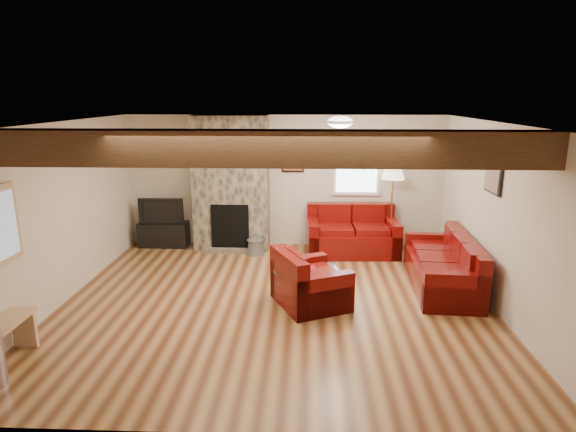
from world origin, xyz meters
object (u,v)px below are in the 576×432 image
at_px(tv_cabinet, 164,234).
at_px(loveseat, 352,231).
at_px(sofa_three, 442,262).
at_px(floor_lamp, 393,176).
at_px(armchair_red, 311,278).
at_px(television, 162,210).
at_px(coffee_table, 306,284).

bearing_deg(tv_cabinet, loveseat, -4.75).
relative_size(sofa_three, loveseat, 1.24).
bearing_deg(loveseat, floor_lamp, 18.47).
bearing_deg(armchair_red, loveseat, -44.02).
distance_m(tv_cabinet, television, 0.48).
height_order(coffee_table, floor_lamp, floor_lamp).
height_order(sofa_three, coffee_table, sofa_three).
distance_m(sofa_three, coffee_table, 2.14).
bearing_deg(sofa_three, loveseat, -138.03).
bearing_deg(armchair_red, coffee_table, -2.79).
height_order(sofa_three, armchair_red, sofa_three).
bearing_deg(floor_lamp, sofa_three, -75.42).
relative_size(loveseat, coffee_table, 1.76).
bearing_deg(loveseat, sofa_three, -54.28).
bearing_deg(tv_cabinet, television, 0.00).
bearing_deg(floor_lamp, loveseat, -159.22).
distance_m(armchair_red, tv_cabinet, 3.83).
xyz_separation_m(sofa_three, loveseat, (-1.22, 1.55, 0.04)).
relative_size(loveseat, television, 1.91).
height_order(television, floor_lamp, floor_lamp).
relative_size(sofa_three, floor_lamp, 1.24).
xyz_separation_m(armchair_red, tv_cabinet, (-2.83, 2.57, -0.16)).
xyz_separation_m(armchair_red, floor_lamp, (1.51, 2.55, 1.02)).
distance_m(loveseat, tv_cabinet, 3.63).
xyz_separation_m(coffee_table, floor_lamp, (1.58, 2.39, 1.18)).
xyz_separation_m(armchair_red, coffee_table, (-0.07, 0.17, -0.16)).
height_order(tv_cabinet, television, television).
distance_m(loveseat, floor_lamp, 1.25).
distance_m(loveseat, television, 3.63).
xyz_separation_m(sofa_three, floor_lamp, (-0.48, 1.84, 1.02)).
relative_size(armchair_red, tv_cabinet, 1.03).
relative_size(coffee_table, tv_cabinet, 0.99).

